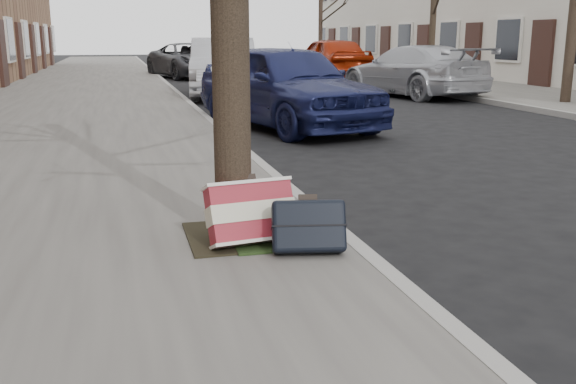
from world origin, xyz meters
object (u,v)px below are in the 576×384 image
object	(u,v)px
suitcase_red	(251,213)
car_near_front	(286,85)
suitcase_navy	(309,226)
car_near_mid	(223,67)

from	to	relation	value
suitcase_red	car_near_front	bearing A→B (deg)	64.96
suitcase_navy	car_near_front	distance (m)	7.24
suitcase_red	car_near_front	distance (m)	7.05
suitcase_red	car_near_mid	xyz separation A→B (m)	(1.95, 13.19, 0.43)
car_near_front	car_near_mid	distance (m)	6.46
car_near_mid	suitcase_navy	bearing A→B (deg)	-88.09
suitcase_navy	car_near_mid	bearing A→B (deg)	94.28
car_near_front	car_near_mid	xyz separation A→B (m)	(-0.08, 6.45, 0.03)
suitcase_red	suitcase_navy	xyz separation A→B (m)	(0.35, -0.28, -0.04)
suitcase_red	car_near_front	xyz separation A→B (m)	(2.03, 6.74, 0.40)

